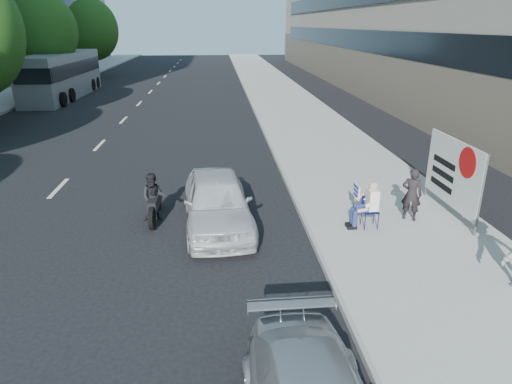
{
  "coord_description": "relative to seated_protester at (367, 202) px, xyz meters",
  "views": [
    {
      "loc": [
        -0.92,
        -7.41,
        5.36
      ],
      "look_at": [
        -0.02,
        3.26,
        1.4
      ],
      "focal_mm": 32.0,
      "sensor_mm": 36.0,
      "label": 1
    }
  ],
  "objects": [
    {
      "name": "tree_far_e",
      "position": [
        -16.7,
        40.34,
        3.91
      ],
      "size": [
        5.4,
        5.4,
        7.89
      ],
      "color": "#382616",
      "rests_on": "ground"
    },
    {
      "name": "pedestrian_woman",
      "position": [
        1.4,
        0.39,
        0.03
      ],
      "size": [
        0.66,
        0.58,
        1.51
      ],
      "primitive_type": "imported",
      "rotation": [
        0.0,
        0.0,
        2.64
      ],
      "color": "black",
      "rests_on": "near_sidewalk"
    },
    {
      "name": "tree_far_d",
      "position": [
        -16.7,
        26.34,
        4.01
      ],
      "size": [
        4.8,
        4.8,
        7.65
      ],
      "color": "#382616",
      "rests_on": "ground"
    },
    {
      "name": "protest_banner",
      "position": [
        2.68,
        0.71,
        0.53
      ],
      "size": [
        0.08,
        3.06,
        2.2
      ],
      "color": "#4C4C4C",
      "rests_on": "near_sidewalk"
    },
    {
      "name": "near_sidewalk",
      "position": [
        1.0,
        16.34,
        -0.8
      ],
      "size": [
        5.0,
        120.0,
        0.15
      ],
      "primitive_type": "cube",
      "color": "#9C9891",
      "rests_on": "ground"
    },
    {
      "name": "white_sedan_near",
      "position": [
        -4.0,
        0.69,
        -0.11
      ],
      "size": [
        2.11,
        4.57,
        1.52
      ],
      "primitive_type": "imported",
      "rotation": [
        0.0,
        0.0,
        0.07
      ],
      "color": "silver",
      "rests_on": "ground"
    },
    {
      "name": "bus",
      "position": [
        -15.7,
        25.91,
        0.76
      ],
      "size": [
        2.85,
        12.1,
        3.3
      ],
      "rotation": [
        0.0,
        0.0,
        -0.02
      ],
      "color": "gray",
      "rests_on": "ground"
    },
    {
      "name": "ground",
      "position": [
        -3.0,
        -3.66,
        -0.87
      ],
      "size": [
        160.0,
        160.0,
        0.0
      ],
      "primitive_type": "plane",
      "color": "black",
      "rests_on": "ground"
    },
    {
      "name": "motorcycle",
      "position": [
        -5.81,
        1.29,
        -0.24
      ],
      "size": [
        0.7,
        2.04,
        1.42
      ],
      "rotation": [
        0.0,
        0.0,
        -0.02
      ],
      "color": "black",
      "rests_on": "ground"
    },
    {
      "name": "seated_protester",
      "position": [
        0.0,
        0.0,
        0.0
      ],
      "size": [
        0.83,
        1.12,
        1.31
      ],
      "color": "#11124C",
      "rests_on": "near_sidewalk"
    }
  ]
}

